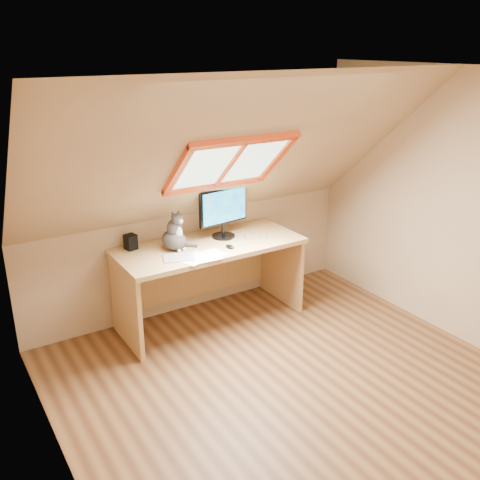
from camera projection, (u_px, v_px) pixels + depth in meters
ground at (299, 391)px, 4.18m from camera, size 3.50×3.50×0.00m
room_shell at (316, 221)px, 3.61m from camera, size 3.52×3.52×2.41m
desk at (206, 264)px, 5.13m from camera, size 1.76×0.77×0.80m
monitor at (223, 209)px, 5.05m from camera, size 0.53×0.22×0.49m
cat at (174, 235)px, 4.81m from camera, size 0.27×0.30×0.38m
desk_speaker at (131, 242)px, 4.83m from camera, size 0.12×0.12×0.14m
graphics_tablet at (179, 258)px, 4.65m from camera, size 0.31×0.27×0.01m
mouse at (230, 246)px, 4.88m from camera, size 0.07×0.10×0.03m
papers at (204, 256)px, 4.68m from camera, size 0.35×0.30×0.01m
cables at (249, 240)px, 5.07m from camera, size 0.51×0.26×0.01m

